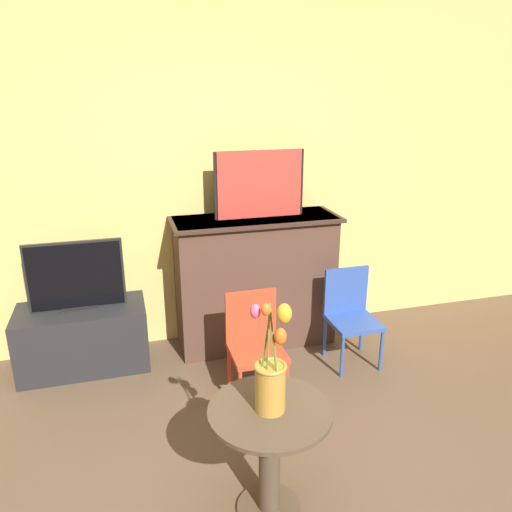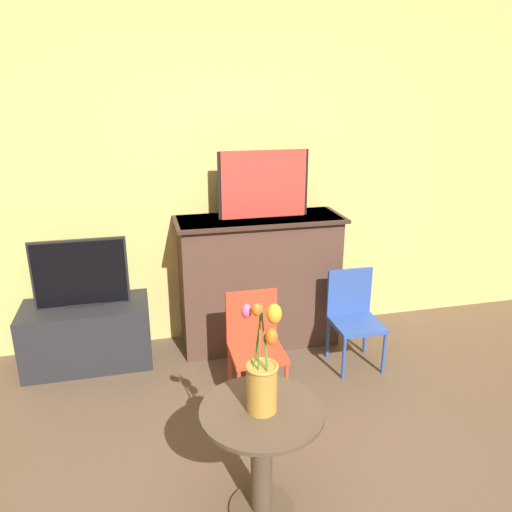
{
  "view_description": "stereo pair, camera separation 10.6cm",
  "coord_description": "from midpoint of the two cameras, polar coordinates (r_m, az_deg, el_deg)",
  "views": [
    {
      "loc": [
        -0.72,
        -1.42,
        1.88
      ],
      "look_at": [
        0.01,
        1.21,
        0.94
      ],
      "focal_mm": 35.0,
      "sensor_mm": 36.0,
      "label": 1
    },
    {
      "loc": [
        -0.62,
        -1.45,
        1.88
      ],
      "look_at": [
        0.01,
        1.21,
        0.94
      ],
      "focal_mm": 35.0,
      "sensor_mm": 36.0,
      "label": 2
    }
  ],
  "objects": [
    {
      "name": "wall_back",
      "position": [
        3.67,
        -5.07,
        10.63
      ],
      "size": [
        8.0,
        0.06,
        2.7
      ],
      "color": "#E0BC66",
      "rests_on": "ground"
    },
    {
      "name": "fireplace_mantel",
      "position": [
        3.71,
        -0.91,
        -2.73
      ],
      "size": [
        1.21,
        0.45,
        0.98
      ],
      "color": "#4C3328",
      "rests_on": "ground"
    },
    {
      "name": "painting",
      "position": [
        3.52,
        -0.47,
        8.19
      ],
      "size": [
        0.65,
        0.03,
        0.47
      ],
      "color": "black",
      "rests_on": "fireplace_mantel"
    },
    {
      "name": "tv_stand",
      "position": [
        3.71,
        -19.9,
        -8.77
      ],
      "size": [
        0.86,
        0.43,
        0.44
      ],
      "color": "#232326",
      "rests_on": "ground"
    },
    {
      "name": "tv_monitor",
      "position": [
        3.54,
        -20.71,
        -2.24
      ],
      "size": [
        0.63,
        0.12,
        0.47
      ],
      "color": "black",
      "rests_on": "tv_stand"
    },
    {
      "name": "chair_red",
      "position": [
        3.15,
        -1.14,
        -9.58
      ],
      "size": [
        0.33,
        0.33,
        0.67
      ],
      "color": "red",
      "rests_on": "ground"
    },
    {
      "name": "chair_blue",
      "position": [
        3.57,
        9.89,
        -6.26
      ],
      "size": [
        0.33,
        0.33,
        0.67
      ],
      "color": "#2D4C99",
      "rests_on": "ground"
    },
    {
      "name": "side_table",
      "position": [
        2.37,
        0.19,
        -20.93
      ],
      "size": [
        0.54,
        0.54,
        0.56
      ],
      "color": "#4C3D2D",
      "rests_on": "ground"
    },
    {
      "name": "vase_tulips",
      "position": [
        2.15,
        0.27,
        -13.65
      ],
      "size": [
        0.15,
        0.19,
        0.53
      ],
      "color": "#B78433",
      "rests_on": "side_table"
    }
  ]
}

